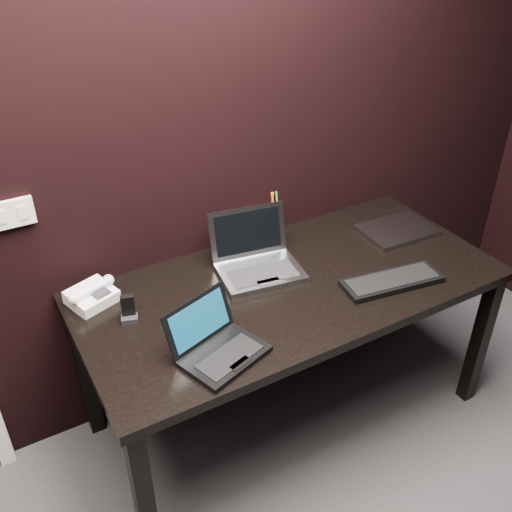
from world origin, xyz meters
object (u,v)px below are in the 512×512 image
pen_cup (274,232)px  ext_keyboard (392,281)px  desk (291,298)px  mobile_phone (129,311)px  silver_laptop (257,261)px  netbook (217,345)px  desk_phone (92,295)px  closed_laptop (397,230)px

pen_cup → ext_keyboard: bearing=-63.8°
desk → ext_keyboard: bearing=-31.1°
ext_keyboard → mobile_phone: size_ratio=4.16×
silver_laptop → mobile_phone: (-0.57, -0.05, -0.01)m
netbook → desk_phone: bearing=120.2°
desk_phone → mobile_phone: mobile_phone is taller
closed_laptop → mobile_phone: size_ratio=3.29×
pen_cup → desk_phone: bearing=-178.1°
desk → netbook: size_ratio=5.04×
netbook → silver_laptop: (0.37, 0.37, 0.01)m
netbook → pen_cup: size_ratio=1.34×
netbook → ext_keyboard: size_ratio=0.79×
desk_phone → desk: bearing=-20.1°
silver_laptop → closed_laptop: 0.71m
netbook → desk_phone: 0.57m
desk → desk_phone: 0.78m
desk_phone → pen_cup: pen_cup is taller
closed_laptop → desk_phone: size_ratio=1.65×
netbook → ext_keyboard: bearing=1.3°
desk → netbook: netbook is taller
netbook → desk: bearing=26.6°
ext_keyboard → closed_laptop: (0.29, 0.30, -0.00)m
desk → netbook: (-0.44, -0.22, 0.11)m
desk → mobile_phone: mobile_phone is taller
desk → ext_keyboard: 0.41m
closed_laptop → pen_cup: 0.58m
ext_keyboard → desk_phone: bearing=156.2°
closed_laptop → pen_cup: (-0.54, 0.20, 0.05)m
desk → silver_laptop: (-0.08, 0.15, 0.12)m
mobile_phone → desk: bearing=-9.0°
desk → mobile_phone: size_ratio=16.63×
desk → silver_laptop: size_ratio=4.56×
closed_laptop → silver_laptop: bearing=175.5°
silver_laptop → pen_cup: size_ratio=1.48×
desk → closed_laptop: closed_laptop is taller
desk → pen_cup: pen_cup is taller
silver_laptop → pen_cup: 0.22m
silver_laptop → ext_keyboard: silver_laptop is taller
netbook → silver_laptop: silver_laptop is taller
silver_laptop → pen_cup: (0.17, 0.14, 0.02)m
closed_laptop → desk: bearing=-171.6°
ext_keyboard → mobile_phone: 1.03m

